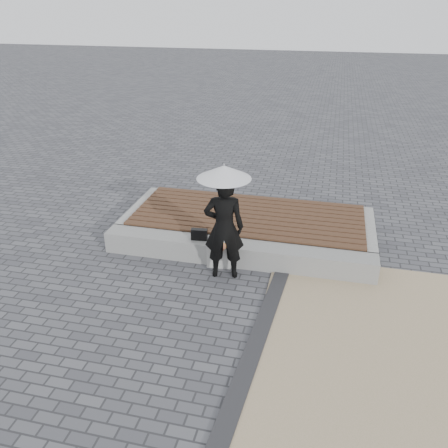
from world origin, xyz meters
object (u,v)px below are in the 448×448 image
at_px(handbag, 199,234).
at_px(canvas_tote, 219,255).
at_px(parasol, 224,172).
at_px(woman, 224,228).
at_px(seating_ledge, 236,253).

xyz_separation_m(handbag, canvas_tote, (0.42, -0.18, -0.28)).
bearing_deg(canvas_tote, parasol, -65.05).
distance_m(woman, parasol, 0.99).
height_order(parasol, canvas_tote, parasol).
distance_m(seating_ledge, woman, 0.88).
distance_m(woman, handbag, 0.84).
xyz_separation_m(woman, parasol, (-0.00, 0.00, 0.99)).
bearing_deg(seating_ledge, parasol, -103.13).
relative_size(woman, canvas_tote, 4.12).
xyz_separation_m(parasol, canvas_tote, (-0.15, 0.27, -1.69)).
height_order(seating_ledge, canvas_tote, canvas_tote).
height_order(woman, handbag, woman).
bearing_deg(seating_ledge, handbag, -177.94).
distance_m(parasol, canvas_tote, 1.72).
bearing_deg(handbag, seating_ledge, -3.49).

